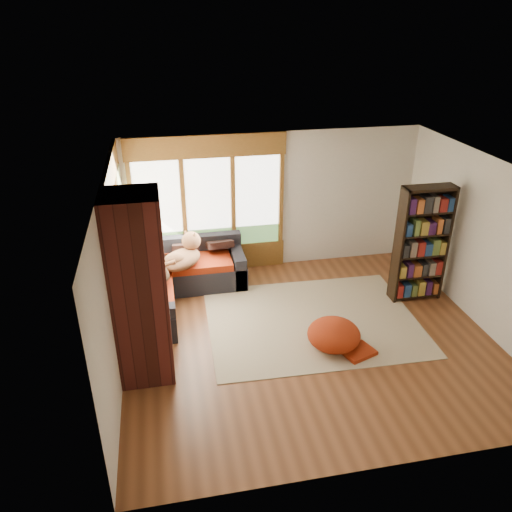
{
  "coord_description": "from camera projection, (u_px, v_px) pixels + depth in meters",
  "views": [
    {
      "loc": [
        -2.01,
        -6.03,
        4.52
      ],
      "look_at": [
        -0.61,
        1.02,
        0.95
      ],
      "focal_mm": 35.0,
      "sensor_mm": 36.0,
      "label": 1
    }
  ],
  "objects": [
    {
      "name": "floor",
      "position": [
        308.0,
        337.0,
        7.65
      ],
      "size": [
        5.5,
        5.5,
        0.0
      ],
      "primitive_type": "plane",
      "color": "brown",
      "rests_on": "ground"
    },
    {
      "name": "wall_right",
      "position": [
        487.0,
        245.0,
        7.55
      ],
      "size": [
        0.04,
        5.0,
        2.6
      ],
      "primitive_type": "cube",
      "color": "silver",
      "rests_on": "ground"
    },
    {
      "name": "sectional_sofa",
      "position": [
        173.0,
        279.0,
        8.67
      ],
      "size": [
        2.2,
        2.2,
        0.8
      ],
      "rotation": [
        0.0,
        0.0,
        -0.06
      ],
      "color": "black",
      "rests_on": "ground"
    },
    {
      "name": "dog_brindle",
      "position": [
        148.0,
        267.0,
        8.08
      ],
      "size": [
        0.86,
        0.96,
        0.47
      ],
      "rotation": [
        0.0,
        0.0,
        2.11
      ],
      "color": "black",
      "rests_on": "sectional_sofa"
    },
    {
      "name": "bookshelf",
      "position": [
        421.0,
        244.0,
        8.27
      ],
      "size": [
        0.87,
        0.29,
        2.02
      ],
      "color": "black",
      "rests_on": "ground"
    },
    {
      "name": "wall_back",
      "position": [
        273.0,
        202.0,
        9.27
      ],
      "size": [
        5.5,
        0.04,
        2.6
      ],
      "primitive_type": "cube",
      "color": "silver",
      "rests_on": "ground"
    },
    {
      "name": "brick_chimney",
      "position": [
        140.0,
        290.0,
        6.35
      ],
      "size": [
        0.7,
        0.7,
        2.6
      ],
      "primitive_type": "cube",
      "color": "#471914",
      "rests_on": "ground"
    },
    {
      "name": "area_rug",
      "position": [
        312.0,
        321.0,
        8.04
      ],
      "size": [
        3.4,
        2.64,
        0.01
      ],
      "primitive_type": "cube",
      "rotation": [
        0.0,
        0.0,
        -0.03
      ],
      "color": "beige",
      "rests_on": "ground"
    },
    {
      "name": "dog_tan",
      "position": [
        184.0,
        253.0,
        8.5
      ],
      "size": [
        0.93,
        0.95,
        0.47
      ],
      "rotation": [
        0.0,
        0.0,
        0.84
      ],
      "color": "brown",
      "rests_on": "sectional_sofa"
    },
    {
      "name": "throw_pillows",
      "position": [
        176.0,
        252.0,
        8.53
      ],
      "size": [
        1.98,
        1.68,
        0.45
      ],
      "color": "black",
      "rests_on": "sectional_sofa"
    },
    {
      "name": "windows_back",
      "position": [
        209.0,
        204.0,
        9.02
      ],
      "size": [
        2.82,
        0.1,
        1.9
      ],
      "color": "brown",
      "rests_on": "wall_back"
    },
    {
      "name": "pouf",
      "position": [
        334.0,
        334.0,
        7.34
      ],
      "size": [
        0.97,
        0.97,
        0.42
      ],
      "primitive_type": "ellipsoid",
      "rotation": [
        0.0,
        0.0,
        0.28
      ],
      "color": "#9F2709",
      "rests_on": "area_rug"
    },
    {
      "name": "ceiling",
      "position": [
        317.0,
        173.0,
        6.5
      ],
      "size": [
        5.5,
        5.5,
        0.0
      ],
      "primitive_type": "plane",
      "color": "white"
    },
    {
      "name": "roller_blind",
      "position": [
        120.0,
        197.0,
        8.19
      ],
      "size": [
        0.03,
        0.72,
        0.9
      ],
      "primitive_type": "cube",
      "color": "#909F6A",
      "rests_on": "wall_left"
    },
    {
      "name": "wall_front",
      "position": [
        387.0,
        375.0,
        4.88
      ],
      "size": [
        5.5,
        0.04,
        2.6
      ],
      "primitive_type": "cube",
      "color": "silver",
      "rests_on": "ground"
    },
    {
      "name": "wall_left",
      "position": [
        113.0,
        280.0,
        6.6
      ],
      "size": [
        0.04,
        5.0,
        2.6
      ],
      "primitive_type": "cube",
      "color": "silver",
      "rests_on": "ground"
    },
    {
      "name": "windows_left",
      "position": [
        119.0,
        239.0,
        7.64
      ],
      "size": [
        0.1,
        2.62,
        1.9
      ],
      "color": "brown",
      "rests_on": "wall_left"
    }
  ]
}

